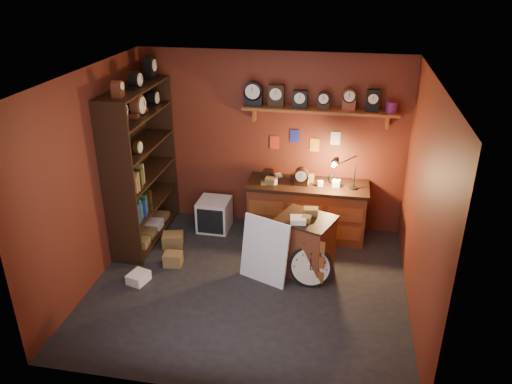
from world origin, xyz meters
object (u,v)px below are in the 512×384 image
Objects in this scene: shelving_unit at (139,160)px; low_cabinet at (305,243)px; big_round_clock at (311,266)px; workbench at (307,207)px.

low_cabinet is at bearing -11.55° from shelving_unit.
workbench is at bearing 97.71° from big_round_clock.
big_round_clock is (2.57, -0.80, -0.98)m from shelving_unit.
shelving_unit reaches higher than low_cabinet.
workbench is at bearing 11.68° from shelving_unit.
big_round_clock is (0.11, -0.30, -0.16)m from low_cabinet.
low_cabinet is at bearing -86.22° from workbench.
big_round_clock is at bearing -82.29° from workbench.
shelving_unit is at bearing -168.32° from workbench.
low_cabinet is 0.36m from big_round_clock.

